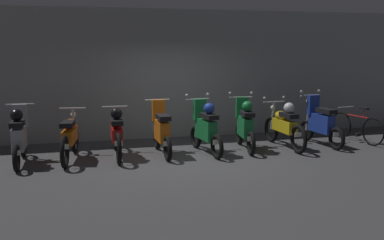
{
  "coord_description": "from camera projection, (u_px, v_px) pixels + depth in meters",
  "views": [
    {
      "loc": [
        -2.17,
        -8.81,
        2.31
      ],
      "look_at": [
        0.18,
        0.42,
        0.75
      ],
      "focal_mm": 41.28,
      "sensor_mm": 36.0,
      "label": 1
    }
  ],
  "objects": [
    {
      "name": "motorbike_slot_0",
      "position": [
        19.0,
        137.0,
        8.79
      ],
      "size": [
        0.56,
        1.68,
        1.18
      ],
      "color": "black",
      "rests_on": "ground"
    },
    {
      "name": "back_wall",
      "position": [
        166.0,
        74.0,
        11.38
      ],
      "size": [
        16.0,
        0.3,
        3.28
      ],
      "primitive_type": "cube",
      "color": "gray",
      "rests_on": "ground"
    },
    {
      "name": "motorbike_slot_5",
      "position": [
        245.0,
        125.0,
        10.08
      ],
      "size": [
        0.59,
        1.68,
        1.29
      ],
      "color": "black",
      "rests_on": "ground"
    },
    {
      "name": "motorbike_slot_3",
      "position": [
        161.0,
        131.0,
        9.6
      ],
      "size": [
        0.56,
        1.68,
        1.18
      ],
      "color": "black",
      "rests_on": "ground"
    },
    {
      "name": "motorbike_slot_4",
      "position": [
        205.0,
        128.0,
        9.72
      ],
      "size": [
        0.59,
        1.68,
        1.29
      ],
      "color": "black",
      "rests_on": "ground"
    },
    {
      "name": "motorbike_slot_7",
      "position": [
        320.0,
        123.0,
        10.56
      ],
      "size": [
        0.59,
        1.68,
        1.29
      ],
      "color": "black",
      "rests_on": "ground"
    },
    {
      "name": "bicycle",
      "position": [
        357.0,
        127.0,
        10.95
      ],
      "size": [
        0.5,
        1.71,
        0.89
      ],
      "color": "black",
      "rests_on": "ground"
    },
    {
      "name": "ground_plane",
      "position": [
        189.0,
        158.0,
        9.33
      ],
      "size": [
        80.0,
        80.0,
        0.0
      ],
      "primitive_type": "plane",
      "color": "#424244"
    },
    {
      "name": "motorbike_slot_2",
      "position": [
        117.0,
        133.0,
        9.39
      ],
      "size": [
        0.56,
        1.95,
        1.08
      ],
      "color": "black",
      "rests_on": "ground"
    },
    {
      "name": "motorbike_slot_6",
      "position": [
        284.0,
        125.0,
        10.28
      ],
      "size": [
        0.59,
        1.95,
        1.15
      ],
      "color": "black",
      "rests_on": "ground"
    },
    {
      "name": "motorbike_slot_1",
      "position": [
        70.0,
        137.0,
        9.15
      ],
      "size": [
        0.56,
        1.94,
        1.03
      ],
      "color": "black",
      "rests_on": "ground"
    }
  ]
}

